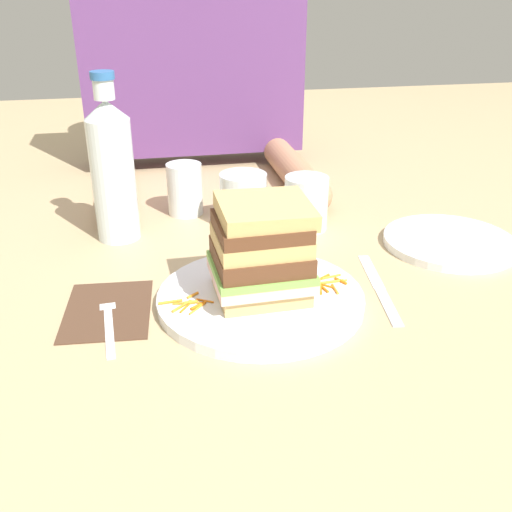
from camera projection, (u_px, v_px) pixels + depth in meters
name	position (u px, v px, depth m)	size (l,w,h in m)	color
ground_plane	(263.00, 299.00, 0.77)	(3.00, 3.00, 0.00)	tan
main_plate	(260.00, 298.00, 0.76)	(0.27, 0.27, 0.01)	white
sandwich	(261.00, 251.00, 0.73)	(0.13, 0.12, 0.13)	tan
carrot_shred_0	(193.00, 296.00, 0.75)	(0.00, 0.00, 0.02)	orange
carrot_shred_1	(205.00, 301.00, 0.74)	(0.00, 0.00, 0.02)	orange
carrot_shred_2	(181.00, 306.00, 0.73)	(0.00, 0.00, 0.03)	orange
carrot_shred_3	(170.00, 302.00, 0.74)	(0.00, 0.00, 0.03)	orange
carrot_shred_4	(198.00, 306.00, 0.73)	(0.00, 0.00, 0.02)	orange
carrot_shred_5	(197.00, 309.00, 0.72)	(0.00, 0.00, 0.03)	orange
carrot_shred_6	(191.00, 302.00, 0.74)	(0.00, 0.00, 0.02)	orange
carrot_shred_7	(197.00, 302.00, 0.74)	(0.00, 0.00, 0.02)	orange
carrot_shred_8	(185.00, 308.00, 0.72)	(0.00, 0.00, 0.02)	orange
carrot_shred_9	(184.00, 303.00, 0.73)	(0.00, 0.00, 0.03)	orange
carrot_shred_10	(331.00, 280.00, 0.79)	(0.00, 0.00, 0.03)	orange
carrot_shred_11	(341.00, 281.00, 0.79)	(0.00, 0.00, 0.02)	orange
carrot_shred_12	(335.00, 281.00, 0.79)	(0.00, 0.00, 0.03)	orange
carrot_shred_13	(330.00, 277.00, 0.80)	(0.00, 0.00, 0.03)	orange
carrot_shred_14	(321.00, 279.00, 0.79)	(0.00, 0.00, 0.03)	orange
carrot_shred_15	(323.00, 287.00, 0.77)	(0.00, 0.00, 0.03)	orange
carrot_shred_16	(335.00, 289.00, 0.77)	(0.00, 0.00, 0.02)	orange
carrot_shred_17	(325.00, 285.00, 0.78)	(0.00, 0.00, 0.03)	orange
carrot_shred_18	(320.00, 289.00, 0.77)	(0.00, 0.00, 0.03)	orange
carrot_shred_19	(314.00, 284.00, 0.78)	(0.00, 0.00, 0.03)	orange
napkin_dark	(108.00, 309.00, 0.75)	(0.11, 0.15, 0.00)	#4C3323
fork	(108.00, 316.00, 0.73)	(0.03, 0.17, 0.00)	silver
knife	(380.00, 289.00, 0.80)	(0.04, 0.20, 0.00)	silver
juice_glass	(306.00, 205.00, 0.97)	(0.07, 0.07, 0.09)	white
water_bottle	(112.00, 169.00, 0.91)	(0.07, 0.07, 0.26)	silver
empty_tumbler_0	(185.00, 189.00, 1.03)	(0.06, 0.06, 0.09)	silver
empty_tumbler_1	(243.00, 200.00, 0.98)	(0.08, 0.08, 0.09)	silver
side_plate	(449.00, 242.00, 0.92)	(0.21, 0.21, 0.01)	white
diner_across	(193.00, 36.00, 1.21)	(0.47, 0.49, 0.59)	tan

